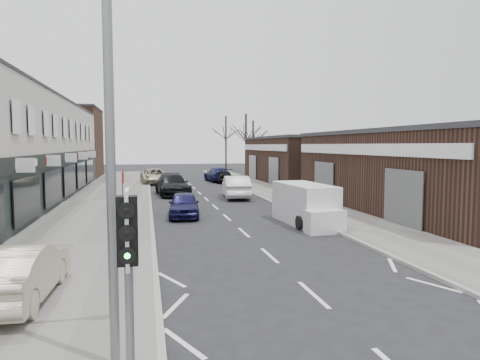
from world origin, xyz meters
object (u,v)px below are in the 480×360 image
sedan_on_pavement (19,272)px  traffic_light (128,247)px  parked_car_right_a (236,187)px  parked_car_right_b (223,176)px  street_lamp (120,96)px  warning_sign (123,181)px  white_van (306,205)px  parked_car_right_c (218,174)px  parked_car_left_b (172,185)px  parked_car_left_c (154,176)px  parked_car_left_a (184,204)px

sedan_on_pavement → traffic_light: bearing=122.2°
traffic_light → parked_car_right_a: (6.60, 24.17, -1.61)m
parked_car_right_b → street_lamp: bearing=76.4°
warning_sign → white_van: (8.56, -0.66, -1.28)m
parked_car_right_c → traffic_light: bearing=74.2°
parked_car_left_b → parked_car_left_c: bearing=91.7°
parked_car_right_a → parked_car_right_c: (1.02, 14.20, -0.06)m
white_van → parked_car_right_c: white_van is taller
warning_sign → parked_car_left_c: size_ratio=0.50×
parked_car_left_a → parked_car_left_b: parked_car_left_b is taller
street_lamp → parked_car_left_c: 36.29m
traffic_light → parked_car_right_b: (7.90, 36.76, -1.76)m
street_lamp → parked_car_right_c: size_ratio=1.55×
white_van → parked_car_right_b: 23.41m
parked_car_right_b → parked_car_right_c: parked_car_right_c is taller
white_van → sedan_on_pavement: size_ratio=1.23×
traffic_light → parked_car_right_b: size_ratio=0.81×
white_van → parked_car_left_c: bearing=101.9°
parked_car_left_c → parked_car_right_b: bearing=-8.3°
parked_car_left_b → parked_car_right_a: 5.21m
parked_car_left_b → parked_car_right_c: parked_car_left_b is taller
parked_car_left_c → parked_car_right_b: (6.90, -0.52, -0.09)m
street_lamp → parked_car_right_b: (8.03, 35.55, -3.96)m
white_van → parked_car_left_b: size_ratio=0.93×
warning_sign → parked_car_right_b: warning_sign is taller
sedan_on_pavement → parked_car_right_c: 35.09m
street_lamp → parked_car_left_a: (2.33, 15.54, -3.96)m
traffic_light → warning_sign: (-0.76, 14.02, -0.21)m
street_lamp → white_van: size_ratio=1.57×
warning_sign → sedan_on_pavement: warning_sign is taller
street_lamp → parked_car_left_b: size_ratio=1.45×
traffic_light → parked_car_right_c: size_ratio=0.60×
white_van → parked_car_left_b: 14.72m
street_lamp → parked_car_left_b: street_lamp is taller
street_lamp → parked_car_left_c: street_lamp is taller
sedan_on_pavement → parked_car_right_c: parked_car_right_c is taller
traffic_light → street_lamp: (-0.13, 1.22, 2.20)m
white_van → parked_car_right_b: white_van is taller
parked_car_left_c → sedan_on_pavement: bearing=-100.6°
parked_car_left_c → parked_car_right_a: parked_car_right_a is taller
parked_car_left_b → parked_car_left_c: parked_car_left_b is taller
warning_sign → parked_car_right_b: size_ratio=0.70×
parked_car_left_a → parked_car_right_b: size_ratio=1.01×
street_lamp → warning_sign: size_ratio=2.96×
parked_car_right_a → parked_car_right_c: 14.24m
parked_car_right_b → parked_car_left_b: bearing=58.9°
warning_sign → parked_car_right_c: size_ratio=0.52×
parked_car_left_b → parked_car_right_a: (4.40, -2.80, 0.00)m
parked_car_right_b → warning_sign: bearing=68.3°
street_lamp → parked_car_right_b: size_ratio=2.08×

